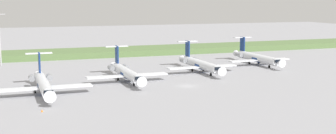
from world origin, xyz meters
TOP-DOWN VIEW (x-y plane):
  - ground_plane at (0.00, 30.00)m, footprint 500.00×500.00m
  - grass_berm at (0.00, 73.99)m, footprint 320.00×20.00m
  - regional_jet_nearest at (-36.79, 2.46)m, footprint 22.81×31.00m
  - regional_jet_second at (-13.47, 12.63)m, footprint 22.81×31.00m
  - regional_jet_third at (12.82, 20.56)m, footprint 22.81×31.00m
  - regional_jet_fourth at (38.22, 28.51)m, footprint 22.81×31.00m
  - safety_cone_front_marker at (-38.71, -15.85)m, footprint 0.44×0.44m

SIDE VIEW (x-z plane):
  - ground_plane at x=0.00m, z-range 0.00..0.00m
  - safety_cone_front_marker at x=-38.71m, z-range 0.00..0.55m
  - grass_berm at x=0.00m, z-range 0.00..2.46m
  - regional_jet_nearest at x=-36.79m, z-range -1.96..7.04m
  - regional_jet_second at x=-13.47m, z-range -1.96..7.04m
  - regional_jet_third at x=12.82m, z-range -1.96..7.04m
  - regional_jet_fourth at x=38.22m, z-range -1.96..7.04m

